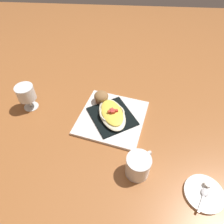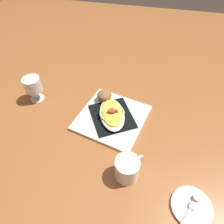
% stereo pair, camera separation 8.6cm
% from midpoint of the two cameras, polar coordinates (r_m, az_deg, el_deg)
% --- Properties ---
extents(ground_plane, '(2.60, 2.60, 0.00)m').
position_cam_midpoint_polar(ground_plane, '(0.90, -2.76, -1.99)').
color(ground_plane, '#A15F31').
extents(square_plate, '(0.33, 0.33, 0.01)m').
position_cam_midpoint_polar(square_plate, '(0.89, -2.77, -1.72)').
color(square_plate, white).
rests_on(square_plate, ground_plane).
extents(folded_napkin, '(0.25, 0.24, 0.01)m').
position_cam_midpoint_polar(folded_napkin, '(0.88, -2.79, -1.33)').
color(folded_napkin, black).
rests_on(folded_napkin, square_plate).
extents(gratin_dish, '(0.22, 0.17, 0.04)m').
position_cam_midpoint_polar(gratin_dish, '(0.87, -2.84, -0.53)').
color(gratin_dish, beige).
rests_on(gratin_dish, folded_napkin).
extents(muffin, '(0.07, 0.07, 0.05)m').
position_cam_midpoint_polar(muffin, '(0.94, -5.68, 4.06)').
color(muffin, '#946242').
rests_on(muffin, square_plate).
extents(coffee_mug, '(0.10, 0.09, 0.09)m').
position_cam_midpoint_polar(coffee_mug, '(0.72, 3.86, -15.22)').
color(coffee_mug, white).
rests_on(coffee_mug, ground_plane).
extents(stemmed_glass, '(0.08, 0.08, 0.12)m').
position_cam_midpoint_polar(stemmed_glass, '(0.98, -25.37, 4.48)').
color(stemmed_glass, white).
rests_on(stemmed_glass, ground_plane).
extents(creamer_saucer, '(0.13, 0.13, 0.01)m').
position_cam_midpoint_polar(creamer_saucer, '(0.77, 21.38, -20.75)').
color(creamer_saucer, white).
rests_on(creamer_saucer, ground_plane).
extents(spoon, '(0.09, 0.06, 0.01)m').
position_cam_midpoint_polar(spoon, '(0.76, 21.46, -20.82)').
color(spoon, silver).
rests_on(spoon, creamer_saucer).
extents(creamer_cup_0, '(0.02, 0.02, 0.02)m').
position_cam_midpoint_polar(creamer_cup_0, '(0.77, 22.34, -18.52)').
color(creamer_cup_0, white).
rests_on(creamer_cup_0, creamer_saucer).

